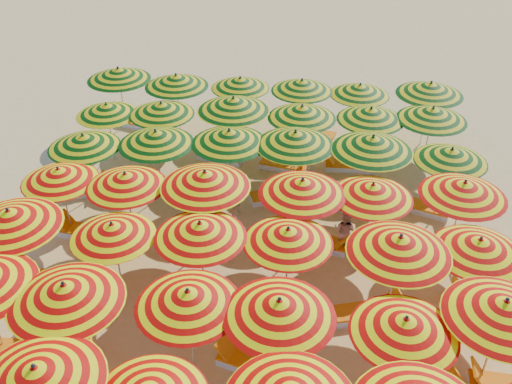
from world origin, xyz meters
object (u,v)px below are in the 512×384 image
Objects in this scene: umbrella_10 at (405,326)px; umbrella_34 at (371,114)px; lounger_11 at (481,303)px; umbrella_22 at (373,191)px; umbrella_21 at (302,187)px; umbrella_36 at (119,74)px; umbrella_30 at (107,109)px; lounger_4 at (26,351)px; umbrella_9 at (279,308)px; lounger_5 at (58,367)px; umbrella_7 at (65,293)px; umbrella_12 at (10,218)px; umbrella_39 at (302,85)px; lounger_9 at (53,281)px; umbrella_1 at (36,376)px; umbrella_19 at (126,180)px; lounger_16 at (278,195)px; lounger_19 at (222,157)px; umbrella_35 at (432,114)px; umbrella_24 at (84,141)px; umbrella_38 at (240,83)px; lounger_17 at (349,206)px; umbrella_18 at (59,175)px; lounger_22 at (140,124)px; umbrella_17 at (479,246)px; umbrella_11 at (504,309)px; lounger_12 at (86,232)px; umbrella_28 at (373,144)px; umbrella_15 at (288,236)px; lounger_23 at (312,134)px; umbrella_33 at (302,112)px; lounger_18 at (424,208)px; lounger_10 at (368,312)px; umbrella_25 at (156,138)px; lounger_15 at (80,190)px; umbrella_20 at (205,179)px; beachgoer_b at (344,231)px; umbrella_27 at (295,139)px; umbrella_37 at (176,81)px; umbrella_41 at (430,89)px; umbrella_23 at (464,189)px; lounger_6 at (252,363)px; lounger_14 at (433,252)px; umbrella_8 at (188,298)px; umbrella_16 at (400,245)px; umbrella_26 at (229,137)px.

umbrella_34 is at bearing 89.60° from umbrella_10.
umbrella_22 is at bearing -20.01° from lounger_11.
umbrella_36 reaches higher than umbrella_21.
lounger_4 is (0.55, -9.06, -1.88)m from umbrella_30.
umbrella_9 is 5.45m from lounger_5.
umbrella_7 is at bearing -179.64° from umbrella_9.
umbrella_12 is 1.51× the size of lounger_11.
umbrella_39 is 11.29m from lounger_9.
umbrella_1 is 2.96m from lounger_5.
umbrella_19 is 5.26m from lounger_16.
umbrella_21 reaches higher than lounger_19.
umbrella_24 is at bearing -166.51° from umbrella_35.
umbrella_38 reaches higher than lounger_17.
umbrella_18 is 7.18m from lounger_22.
umbrella_9 is 5.33m from umbrella_17.
umbrella_11 reaches higher than umbrella_35.
lounger_12 is (0.50, -0.16, -1.92)m from umbrella_18.
umbrella_28 is at bearing 53.36° from umbrella_1.
umbrella_15 is 0.96× the size of umbrella_38.
umbrella_10 is 11.95m from lounger_23.
umbrella_33 is at bearing 43.35° from umbrella_19.
umbrella_17 is at bearing -63.46° from lounger_18.
lounger_10 is at bearing 33.10° from umbrella_1.
umbrella_12 is at bearing -127.58° from umbrella_39.
lounger_12 is at bearing -129.03° from umbrella_25.
lounger_5 is 1.00× the size of lounger_15.
umbrella_22 reaches higher than lounger_5.
umbrella_10 is 6.75m from umbrella_20.
umbrella_19 is at bearing 28.30° from beachgoer_b.
umbrella_27 is 6.24m from umbrella_37.
umbrella_28 reaches higher than umbrella_7.
umbrella_41 is 8.92m from lounger_11.
umbrella_20 is at bearing -177.45° from umbrella_23.
umbrella_37 is 9.17m from beachgoer_b.
lounger_19 is at bearing -44.76° from umbrella_37.
lounger_6 is at bearing -95.69° from umbrella_33.
lounger_11 is at bearing -11.45° from umbrella_19.
lounger_14 is (6.54, 0.08, -2.20)m from umbrella_20.
beachgoer_b reaches higher than lounger_22.
umbrella_8 is 1.89× the size of beachgoer_b.
umbrella_34 is 3.66m from lounger_18.
lounger_6 is (-2.91, -4.46, -1.97)m from umbrella_22.
umbrella_25 is (-6.54, 2.25, 0.11)m from umbrella_22.
lounger_16 and lounger_17 have the same top height.
umbrella_16 is (2.62, -0.39, 0.22)m from umbrella_15.
umbrella_26 is 0.91× the size of umbrella_37.
umbrella_16 is at bearing -127.51° from umbrella_23.
umbrella_20 is at bearing -135.58° from umbrella_34.
umbrella_39 reaches higher than lounger_17.
umbrella_15 is 0.93× the size of umbrella_37.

